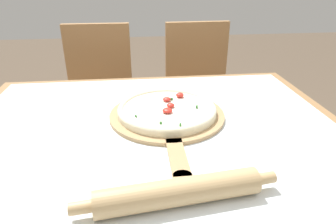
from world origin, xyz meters
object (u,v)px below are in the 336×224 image
at_px(rolling_pin, 179,192).
at_px(chair_left, 100,91).
at_px(pizza, 167,109).
at_px(chair_right, 198,87).
at_px(pizza_peel, 168,117).

bearing_deg(rolling_pin, chair_left, 103.66).
bearing_deg(pizza, chair_right, 70.61).
relative_size(pizza_peel, rolling_pin, 1.26).
distance_m(pizza, chair_left, 0.89).
bearing_deg(pizza, chair_left, 111.48).
height_order(pizza, chair_left, chair_left).
relative_size(rolling_pin, chair_right, 0.49).
bearing_deg(pizza_peel, chair_left, 111.03).
bearing_deg(chair_right, chair_left, 178.58).
distance_m(rolling_pin, chair_right, 1.26).
height_order(pizza_peel, chair_left, chair_left).
distance_m(pizza_peel, rolling_pin, 0.39).
bearing_deg(rolling_pin, pizza, 87.09).
bearing_deg(rolling_pin, pizza_peel, 86.98).
bearing_deg(pizza, pizza_peel, -90.66).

